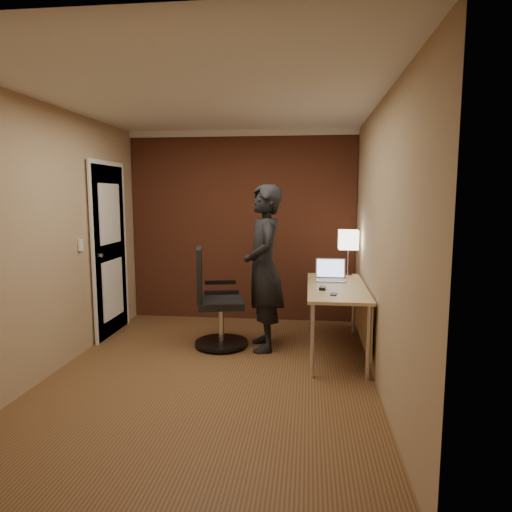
% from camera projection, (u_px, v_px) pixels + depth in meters
% --- Properties ---
extents(room, '(4.00, 4.00, 4.00)m').
position_uv_depth(room, '(215.00, 219.00, 5.66)').
color(room, brown).
rests_on(room, ground).
extents(desk, '(0.60, 1.50, 0.73)m').
position_uv_depth(desk, '(343.00, 298.00, 4.77)').
color(desk, '#D6B17B').
rests_on(desk, ground).
extents(desk_lamp, '(0.22, 0.22, 0.54)m').
position_uv_depth(desk_lamp, '(348.00, 240.00, 5.28)').
color(desk_lamp, silver).
rests_on(desk_lamp, desk).
extents(laptop, '(0.33, 0.26, 0.23)m').
position_uv_depth(laptop, '(331.00, 274.00, 5.07)').
color(laptop, silver).
rests_on(laptop, desk).
extents(mouse, '(0.07, 0.11, 0.03)m').
position_uv_depth(mouse, '(322.00, 288.00, 4.55)').
color(mouse, black).
rests_on(mouse, desk).
extents(phone, '(0.08, 0.12, 0.01)m').
position_uv_depth(phone, '(334.00, 294.00, 4.33)').
color(phone, black).
rests_on(phone, desk).
extents(office_chair, '(0.59, 0.66, 1.08)m').
position_uv_depth(office_chair, '(215.00, 304.00, 4.99)').
color(office_chair, black).
rests_on(office_chair, ground).
extents(person, '(0.56, 0.73, 1.78)m').
position_uv_depth(person, '(264.00, 268.00, 4.89)').
color(person, black).
rests_on(person, ground).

